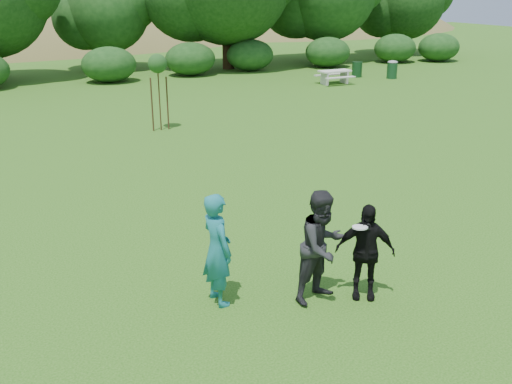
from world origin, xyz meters
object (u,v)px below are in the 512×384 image
trash_can_near (357,69)px  picnic_table (335,75)px  player_grey (322,246)px  player_teal (217,249)px  player_black (365,251)px  sapling (158,66)px  trash_can_lidded (392,69)px

trash_can_near → picnic_table: trash_can_near is taller
trash_can_near → player_grey: bearing=-126.5°
player_teal → player_grey: 1.80m
player_black → trash_can_near: (14.90, 21.35, -0.42)m
picnic_table → player_teal: bearing=-127.9°
player_teal → trash_can_near: 26.74m
sapling → picnic_table: size_ratio=1.58×
sapling → trash_can_lidded: bearing=21.9°
player_grey → player_teal: bearing=142.7°
player_teal → picnic_table: size_ratio=1.12×
sapling → picnic_table: sapling is taller
picnic_table → player_grey: bearing=-123.7°
player_grey → player_black: bearing=-35.5°
player_teal → picnic_table: bearing=-44.1°
trash_can_near → sapling: (-14.51, -7.81, 1.97)m
player_teal → sapling: sapling is taller
player_teal → trash_can_near: bearing=-46.4°
player_black → trash_can_near: 26.03m
player_black → picnic_table: bearing=90.2°
sapling → trash_can_lidded: sapling is taller
player_grey → trash_can_lidded: size_ratio=1.92×
player_black → picnic_table: (12.25, 19.73, -0.36)m
player_black → picnic_table: size_ratio=0.97×
player_grey → player_black: (0.71, -0.26, -0.13)m
player_grey → picnic_table: player_grey is taller
trash_can_lidded → player_teal: bearing=-134.6°
player_teal → sapling: bearing=-18.5°
player_teal → player_black: size_ratio=1.15×
trash_can_near → trash_can_lidded: (1.52, -1.38, 0.09)m
player_grey → player_black: 0.77m
sapling → trash_can_lidded: size_ratio=2.71×
player_black → trash_can_lidded: (16.42, 19.97, -0.33)m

